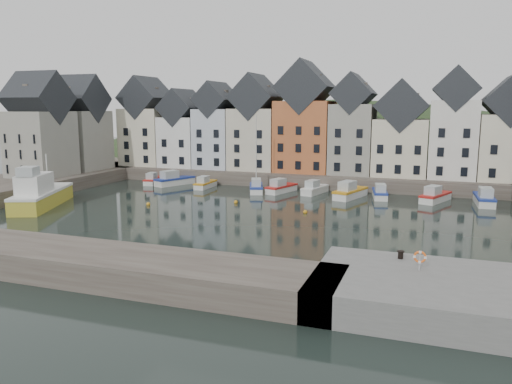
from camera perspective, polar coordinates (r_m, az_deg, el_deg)
The scene contains 22 objects.
ground at distance 56.10m, azimuth -1.57°, elevation -3.02°, with size 260.00×260.00×0.00m, color black.
far_quay at distance 84.18m, azimuth 5.81°, elevation 1.88°, with size 90.00×16.00×2.00m, color #463D35.
left_quay at distance 79.19m, azimuth -26.55°, elevation 0.41°, with size 14.00×54.00×2.00m, color #463D35.
near_quay at distance 33.10m, azimuth 22.63°, elevation -11.07°, with size 18.00×10.00×2.00m, color #60605E.
near_wall at distance 43.09m, azimuth -25.34°, elevation -6.50°, with size 50.00×6.00×2.00m, color #463D35.
hillside at distance 112.97m, azimuth 8.83°, elevation -6.02°, with size 153.60×70.40×64.00m.
far_terrace at distance 80.83m, azimuth 7.79°, elevation 7.12°, with size 72.37×8.16×17.78m.
left_terrace at distance 85.37m, azimuth -21.40°, elevation 6.68°, with size 7.65×17.00×15.69m.
mooring_buoys at distance 62.37m, azimuth -3.23°, elevation -1.60°, with size 20.50×5.50×0.50m.
boat_a at distance 82.96m, azimuth -11.67°, elevation 1.35°, with size 2.73×5.67×2.09m.
boat_b at distance 81.02m, azimuth -9.38°, elevation 1.34°, with size 4.71×7.13×2.63m.
boat_c at distance 77.46m, azimuth -5.84°, elevation 0.92°, with size 1.81×5.48×2.09m.
boat_d at distance 73.23m, azimuth 0.02°, elevation 0.56°, with size 3.79×6.27×11.46m.
boat_e at distance 73.01m, azimuth 2.85°, elevation 0.48°, with size 3.54×6.34×2.32m.
boat_f at distance 72.38m, azimuth 6.69°, elevation 0.33°, with size 3.07×6.12×2.25m.
boat_g at distance 69.59m, azimuth 10.67°, elevation -0.04°, with size 4.07×7.29×2.67m.
boat_h at distance 70.55m, azimuth 13.97°, elevation -0.13°, with size 2.79×6.10×2.25m.
boat_i at distance 69.75m, azimuth 19.77°, elevation -0.48°, with size 4.24×6.63×2.44m.
boat_j at distance 70.09m, azimuth 24.64°, elevation -0.72°, with size 2.34×6.76×2.56m.
large_vessel at distance 67.40m, azimuth -23.43°, elevation -0.30°, with size 8.12×13.34×6.75m.
mooring_bollard at distance 35.99m, azimuth 16.20°, elevation -6.85°, with size 0.48×0.48×0.56m.
life_ring_post at distance 33.67m, azimuth 18.22°, elevation -7.12°, with size 0.80×0.17×1.30m.
Camera 1 is at (19.77, -51.04, 12.28)m, focal length 35.00 mm.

